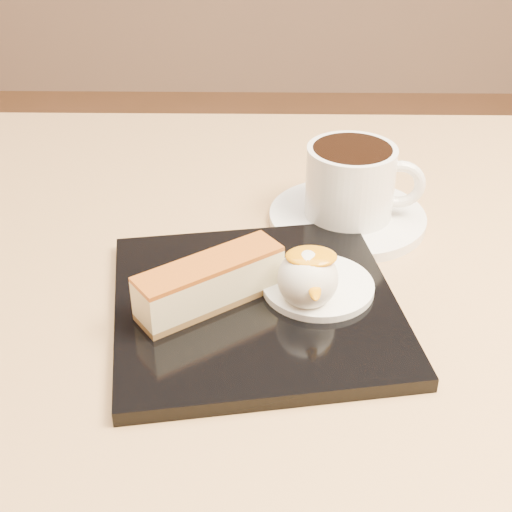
{
  "coord_description": "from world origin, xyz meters",
  "views": [
    {
      "loc": [
        -0.04,
        -0.48,
        1.06
      ],
      "look_at": [
        -0.04,
        -0.01,
        0.76
      ],
      "focal_mm": 50.0,
      "sensor_mm": 36.0,
      "label": 1
    }
  ],
  "objects_px": {
    "coffee_cup": "(352,180)",
    "saucer": "(347,218)",
    "table": "(302,427)",
    "dessert_plate": "(256,306)",
    "cheesecake": "(210,283)",
    "ice_cream_scoop": "(308,279)"
  },
  "relations": [
    {
      "from": "cheesecake",
      "to": "coffee_cup",
      "type": "relative_size",
      "value": 1.03
    },
    {
      "from": "dessert_plate",
      "to": "cheesecake",
      "type": "relative_size",
      "value": 1.91
    },
    {
      "from": "ice_cream_scoop",
      "to": "saucer",
      "type": "distance_m",
      "value": 0.16
    },
    {
      "from": "cheesecake",
      "to": "table",
      "type": "bearing_deg",
      "value": -14.59
    },
    {
      "from": "dessert_plate",
      "to": "ice_cream_scoop",
      "type": "distance_m",
      "value": 0.05
    },
    {
      "from": "coffee_cup",
      "to": "saucer",
      "type": "bearing_deg",
      "value": -180.0
    },
    {
      "from": "coffee_cup",
      "to": "dessert_plate",
      "type": "bearing_deg",
      "value": -114.99
    },
    {
      "from": "cheesecake",
      "to": "coffee_cup",
      "type": "height_order",
      "value": "coffee_cup"
    },
    {
      "from": "table",
      "to": "dessert_plate",
      "type": "bearing_deg",
      "value": -149.19
    },
    {
      "from": "ice_cream_scoop",
      "to": "coffee_cup",
      "type": "bearing_deg",
      "value": 72.13
    },
    {
      "from": "coffee_cup",
      "to": "ice_cream_scoop",
      "type": "bearing_deg",
      "value": -101.46
    },
    {
      "from": "table",
      "to": "saucer",
      "type": "bearing_deg",
      "value": 70.37
    },
    {
      "from": "ice_cream_scoop",
      "to": "table",
      "type": "bearing_deg",
      "value": 83.06
    },
    {
      "from": "table",
      "to": "saucer",
      "type": "distance_m",
      "value": 0.2
    },
    {
      "from": "saucer",
      "to": "coffee_cup",
      "type": "height_order",
      "value": "coffee_cup"
    },
    {
      "from": "dessert_plate",
      "to": "cheesecake",
      "type": "height_order",
      "value": "cheesecake"
    },
    {
      "from": "table",
      "to": "dessert_plate",
      "type": "xyz_separation_m",
      "value": [
        -0.04,
        -0.03,
        0.16
      ]
    },
    {
      "from": "dessert_plate",
      "to": "saucer",
      "type": "distance_m",
      "value": 0.17
    },
    {
      "from": "cheesecake",
      "to": "ice_cream_scoop",
      "type": "bearing_deg",
      "value": -36.14
    },
    {
      "from": "table",
      "to": "dessert_plate",
      "type": "relative_size",
      "value": 3.64
    },
    {
      "from": "table",
      "to": "cheesecake",
      "type": "height_order",
      "value": "cheesecake"
    },
    {
      "from": "dessert_plate",
      "to": "saucer",
      "type": "bearing_deg",
      "value": 59.24
    }
  ]
}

